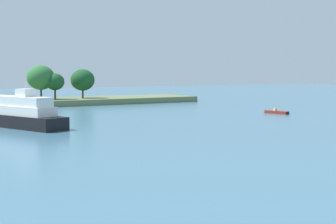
{
  "coord_description": "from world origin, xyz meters",
  "views": [
    {
      "loc": [
        -44.55,
        -29.33,
        7.9
      ],
      "look_at": [
        -0.7,
        40.55,
        1.2
      ],
      "focal_mm": 53.56,
      "sensor_mm": 36.0,
      "label": 1
    }
  ],
  "objects": [
    {
      "name": "white_riverboat",
      "position": [
        -25.1,
        42.37,
        1.91
      ],
      "size": [
        9.76,
        18.82,
        6.88
      ],
      "color": "black",
      "rests_on": "ground"
    },
    {
      "name": "treeline_island",
      "position": [
        -7.77,
        85.6,
        2.29
      ],
      "size": [
        76.12,
        15.85,
        9.34
      ],
      "color": "#66754C",
      "rests_on": "ground"
    },
    {
      "name": "small_motorboat",
      "position": [
        22.34,
        38.94,
        0.29
      ],
      "size": [
        2.12,
        5.08,
        1.03
      ],
      "color": "maroon",
      "rests_on": "ground"
    }
  ]
}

